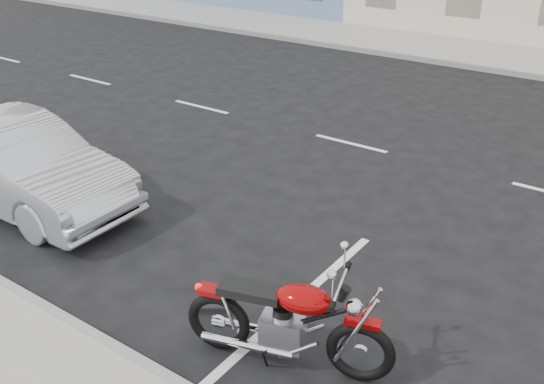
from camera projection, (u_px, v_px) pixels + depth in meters
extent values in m
plane|color=black|center=(446.00, 167.00, 11.18)|extent=(120.00, 120.00, 0.00)
cube|color=gray|center=(398.00, 42.00, 20.09)|extent=(80.00, 3.40, 0.15)
cube|color=gray|center=(374.00, 52.00, 18.85)|extent=(80.00, 0.12, 0.16)
torus|color=black|center=(442.00, 370.00, 5.95)|extent=(0.72, 0.33, 0.72)
torus|color=black|center=(290.00, 338.00, 6.38)|extent=(0.72, 0.33, 0.72)
cube|color=#7D0405|center=(446.00, 340.00, 5.78)|extent=(0.39, 0.24, 0.05)
cube|color=#7D0405|center=(286.00, 306.00, 6.22)|extent=(0.36, 0.26, 0.06)
cube|color=gray|center=(359.00, 348.00, 6.15)|extent=(0.53, 0.44, 0.37)
ellipsoid|color=#7D0405|center=(383.00, 316.00, 5.89)|extent=(0.68, 0.53, 0.29)
cube|color=black|center=(326.00, 307.00, 6.06)|extent=(0.72, 0.46, 0.10)
cylinder|color=silver|center=(425.00, 302.00, 5.68)|extent=(0.26, 0.73, 0.04)
sphere|color=silver|center=(438.00, 325.00, 5.74)|extent=(0.18, 0.18, 0.18)
cylinder|color=silver|center=(320.00, 363.00, 6.20)|extent=(1.00, 0.38, 0.09)
cylinder|color=silver|center=(327.00, 344.00, 6.45)|extent=(1.00, 0.38, 0.09)
cylinder|color=silver|center=(440.00, 344.00, 5.82)|extent=(0.41, 0.17, 0.85)
cylinder|color=black|center=(383.00, 338.00, 6.00)|extent=(0.84, 0.31, 0.53)
imported|color=#B0B2B8|center=(18.00, 164.00, 9.56)|extent=(4.27, 1.53, 1.40)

